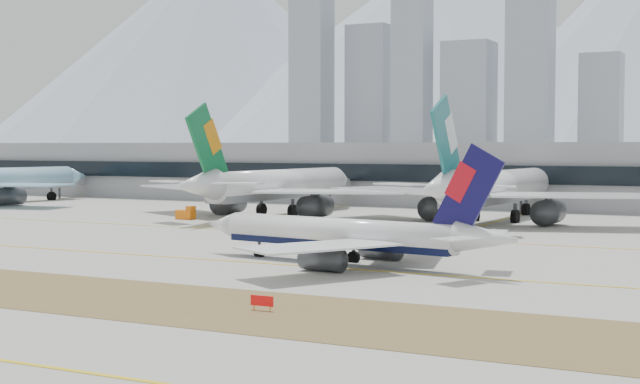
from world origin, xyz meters
The scene contains 8 objects.
ground centered at (0.00, 0.00, 0.00)m, with size 3000.00×3000.00×0.00m, color #9A9990.
taxiing_airliner centered at (18.58, -1.58, 3.54)m, with size 43.65×37.60×14.69m.
widebody_eva centered at (-25.76, 59.35, 5.93)m, with size 62.39×61.21×22.30m.
widebody_cathay centered at (18.15, 64.13, 6.08)m, with size 63.97×62.77×22.86m.
terminal centered at (0.00, 114.84, 7.50)m, with size 280.00×43.10×15.00m.
hold_sign_right centered at (24.25, -32.00, 0.88)m, with size 2.20×0.15×1.35m.
gse_b centered at (-36.71, 44.22, 1.05)m, with size 3.55×2.00×2.60m.
city_skyline centered at (-106.76, 453.42, 49.80)m, with size 342.00×49.80×140.00m.
Camera 1 is at (62.46, -97.95, 14.28)m, focal length 50.00 mm.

